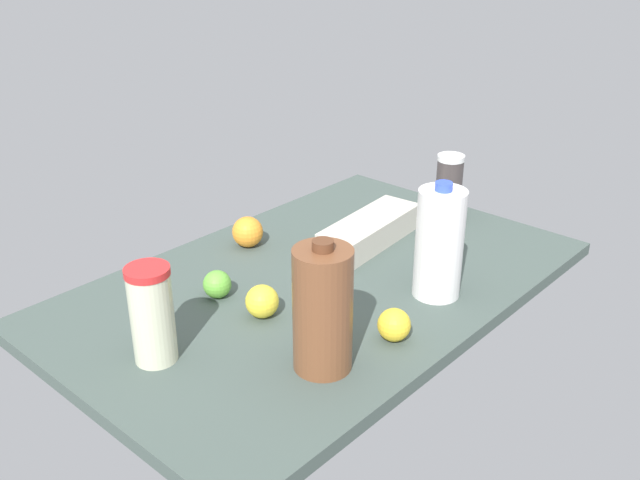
% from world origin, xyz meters
% --- Properties ---
extents(countertop, '(1.20, 0.76, 0.03)m').
position_xyz_m(countertop, '(0.00, 0.00, 0.01)').
color(countertop, '#404F49').
rests_on(countertop, ground).
extents(milk_jug, '(0.10, 0.10, 0.26)m').
position_xyz_m(milk_jug, '(-0.12, 0.23, 0.15)').
color(milk_jug, white).
rests_on(milk_jug, countertop).
extents(chocolate_milk_jug, '(0.11, 0.11, 0.26)m').
position_xyz_m(chocolate_milk_jug, '(0.25, 0.23, 0.15)').
color(chocolate_milk_jug, brown).
rests_on(chocolate_milk_jug, countertop).
extents(shaker_bottle, '(0.07, 0.07, 0.17)m').
position_xyz_m(shaker_bottle, '(-0.51, 0.01, 0.12)').
color(shaker_bottle, '#3D3635').
rests_on(shaker_bottle, countertop).
extents(egg_carton, '(0.33, 0.14, 0.07)m').
position_xyz_m(egg_carton, '(-0.23, -0.04, 0.06)').
color(egg_carton, beige).
rests_on(egg_carton, countertop).
extents(tumbler_cup, '(0.08, 0.08, 0.19)m').
position_xyz_m(tumbler_cup, '(0.44, -0.02, 0.13)').
color(tumbler_cup, beige).
rests_on(tumbler_cup, countertop).
extents(orange_loose, '(0.08, 0.08, 0.08)m').
position_xyz_m(orange_loose, '(-0.01, -0.25, 0.07)').
color(orange_loose, orange).
rests_on(orange_loose, countertop).
extents(lime_near_front, '(0.06, 0.06, 0.06)m').
position_xyz_m(lime_near_front, '(0.21, -0.11, 0.06)').
color(lime_near_front, '#61B039').
rests_on(lime_near_front, countertop).
extents(lemon_by_jug, '(0.07, 0.07, 0.07)m').
position_xyz_m(lemon_by_jug, '(0.09, 0.27, 0.06)').
color(lemon_by_jug, yellow).
rests_on(lemon_by_jug, countertop).
extents(lemon_beside_bowl, '(0.07, 0.07, 0.07)m').
position_xyz_m(lemon_beside_bowl, '(0.20, 0.02, 0.07)').
color(lemon_beside_bowl, yellow).
rests_on(lemon_beside_bowl, countertop).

